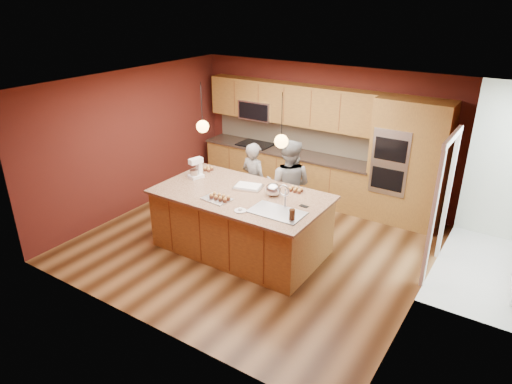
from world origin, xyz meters
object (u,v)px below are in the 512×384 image
Objects in this scene: island at (242,221)px; person_right at (288,186)px; person_left at (254,182)px; mixing_bowl at (273,190)px; stand_mixer at (196,169)px.

person_right reaches higher than island.
person_right is (0.72, 0.00, 0.09)m from person_left.
person_left is 6.04× the size of mixing_bowl.
mixing_bowl is at bearing 17.24° from stand_mixer.
stand_mixer is (-0.61, -0.88, 0.41)m from person_left.
person_right is 4.90× the size of stand_mixer.
person_right is (0.29, 1.03, 0.33)m from island.
stand_mixer is (-1.34, -0.88, 0.32)m from person_right.
person_right is at bearing 74.30° from island.
person_right reaches higher than person_left.
island reaches higher than stand_mixer.
stand_mixer is at bearing -177.55° from mixing_bowl.
island reaches higher than mixing_bowl.
mixing_bowl is at bearing 24.67° from island.
stand_mixer is at bearing 19.17° from person_right.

